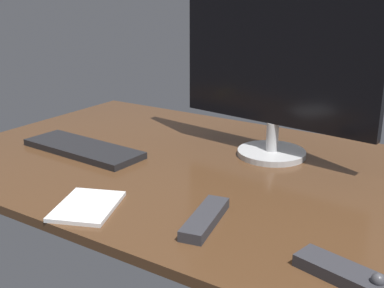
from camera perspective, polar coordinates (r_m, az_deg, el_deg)
desk at (r=118.27cm, az=2.63°, el=-3.30°), size 140.00×84.00×2.00cm
monitor at (r=121.77cm, az=10.03°, el=10.36°), size 53.78×17.80×48.72cm
keyboard at (r=132.24cm, az=-12.80°, el=-0.53°), size 35.78×13.76×1.72cm
media_remote at (r=78.01cm, az=18.68°, el=-14.79°), size 18.88×9.00×3.43cm
tv_remote at (r=90.92cm, az=1.58°, el=-8.82°), size 7.73×17.13×2.04cm
notepad at (r=99.25cm, az=-12.32°, el=-7.22°), size 16.08×18.14×0.84cm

